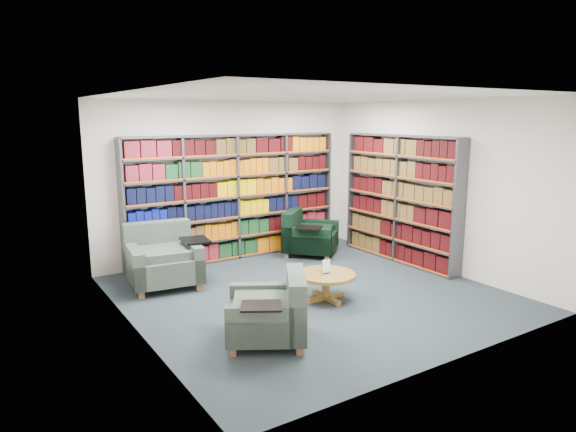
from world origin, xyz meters
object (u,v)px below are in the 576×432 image
chair_green_right (306,237)px  chair_teal_left (162,260)px  chair_teal_front (274,314)px  coffee_table (326,279)px

chair_green_right → chair_teal_left: bearing=-174.9°
chair_teal_left → chair_teal_front: bearing=-81.8°
chair_teal_left → coffee_table: size_ratio=1.53×
chair_teal_front → coffee_table: 1.50m
chair_teal_left → chair_green_right: (2.84, 0.25, -0.04)m
chair_teal_front → coffee_table: (1.30, 0.75, -0.01)m
chair_green_right → coffee_table: chair_green_right is taller
chair_green_right → chair_teal_front: chair_green_right is taller
chair_green_right → chair_teal_front: 3.80m
chair_green_right → coffee_table: size_ratio=1.55×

